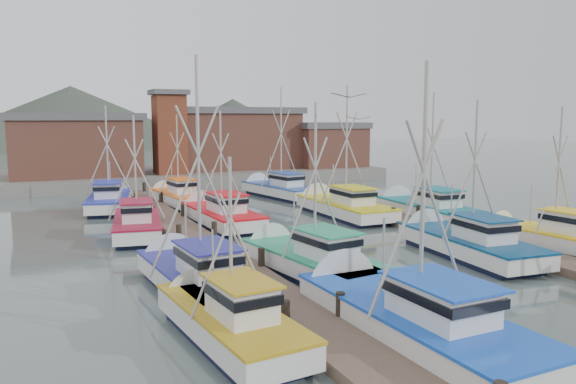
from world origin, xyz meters
name	(u,v)px	position (x,y,z in m)	size (l,w,h in m)	color
ground	(354,251)	(0.00, 0.00, 0.00)	(260.00, 260.00, 0.00)	#556663
dock_left	(202,244)	(-7.00, 4.04, 0.21)	(2.30, 46.00, 1.50)	#4F3B31
dock_right	(415,224)	(7.00, 4.04, 0.21)	(2.30, 46.00, 1.50)	#4F3B31
quay	(180,175)	(0.00, 37.00, 0.60)	(44.00, 16.00, 1.20)	slate
shed_left	(75,144)	(-11.00, 35.00, 4.34)	(12.72, 8.48, 6.20)	brown
shed_center	(231,138)	(6.00, 37.00, 4.69)	(14.84, 9.54, 6.90)	brown
shed_right	(328,144)	(17.00, 34.00, 3.84)	(8.48, 6.36, 5.20)	brown
lookout_tower	(170,131)	(-2.00, 33.00, 5.55)	(3.60, 3.60, 8.50)	brown
distant_hills	(41,147)	(-12.76, 122.59, 0.00)	(175.00, 140.00, 42.00)	#434D40
boat_0	(403,314)	(-4.48, -10.38, 0.68)	(3.91, 10.27, 9.53)	black
boat_2	(224,318)	(-9.83, -8.35, 0.67)	(3.04, 7.92, 6.36)	black
boat_4	(306,259)	(-4.18, -2.79, 0.68)	(3.88, 9.15, 8.33)	black
boat_5	(462,242)	(4.59, -2.97, 0.68)	(3.66, 9.50, 8.61)	black
boat_6	(195,276)	(-9.40, -3.34, 0.69)	(4.05, 9.18, 10.01)	black
boat_7	(543,236)	(9.49, -3.69, 0.68)	(3.37, 8.19, 8.13)	black
boat_8	(218,214)	(-4.17, 10.14, 0.68)	(3.36, 9.32, 8.19)	black
boat_9	(340,206)	(4.78, 9.72, 0.68)	(4.06, 9.91, 10.04)	black
boat_10	(137,224)	(-9.53, 9.04, 0.68)	(3.88, 8.67, 7.76)	black
boat_11	(424,208)	(9.54, 6.41, 0.68)	(3.87, 9.62, 9.45)	black
boat_12	(176,197)	(-4.68, 19.58, 0.68)	(3.29, 8.41, 7.82)	black
boat_13	(277,189)	(4.55, 20.54, 0.69)	(4.32, 9.58, 10.35)	black
boat_14	(110,200)	(-9.73, 19.80, 0.68)	(4.51, 9.49, 8.64)	black
gull_near	(349,96)	(-3.33, -4.88, 7.80)	(1.55, 0.63, 0.24)	gray
gull_far	(358,118)	(1.79, 2.62, 6.90)	(1.55, 0.64, 0.24)	gray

